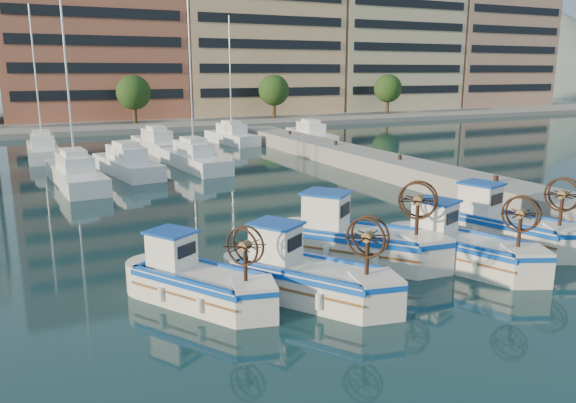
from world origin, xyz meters
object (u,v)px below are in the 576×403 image
object	(u,v)px
fishing_boat_c	(356,238)
fishing_boat_e	(505,225)
fishing_boat_d	(461,245)
fishing_boat_a	(197,280)
fishing_boat_b	(306,274)

from	to	relation	value
fishing_boat_c	fishing_boat_e	size ratio (longest dim) A/B	1.01
fishing_boat_d	fishing_boat_a	bearing A→B (deg)	153.16
fishing_boat_a	fishing_boat_e	size ratio (longest dim) A/B	0.87
fishing_boat_c	fishing_boat_a	bearing A→B (deg)	151.26
fishing_boat_b	fishing_boat_e	distance (m)	9.52
fishing_boat_b	fishing_boat_c	distance (m)	3.88
fishing_boat_b	fishing_boat_d	bearing A→B (deg)	-31.82
fishing_boat_a	fishing_boat_c	bearing A→B (deg)	-21.28
fishing_boat_a	fishing_boat_c	xyz separation A→B (m)	(6.15, 1.14, 0.14)
fishing_boat_a	fishing_boat_d	bearing A→B (deg)	-37.43
fishing_boat_a	fishing_boat_b	bearing A→B (deg)	-52.08
fishing_boat_a	fishing_boat_b	distance (m)	3.20
fishing_boat_b	fishing_boat_e	world-z (taller)	fishing_boat_e
fishing_boat_b	fishing_boat_c	size ratio (longest dim) A/B	0.93
fishing_boat_a	fishing_boat_d	size ratio (longest dim) A/B	0.91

